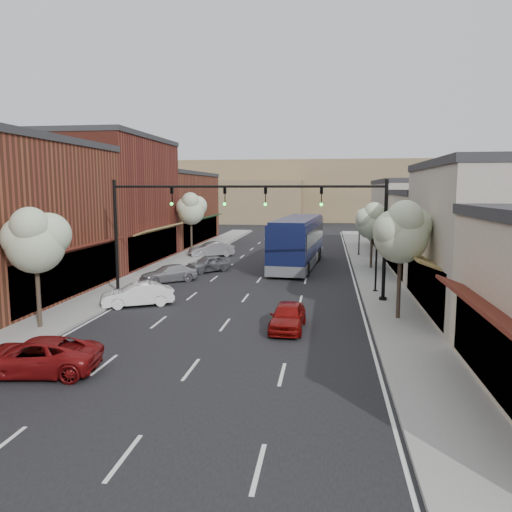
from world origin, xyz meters
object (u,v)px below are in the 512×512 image
at_px(coach_bus, 298,241).
at_px(parked_car_c, 168,274).
at_px(signal_mast_right, 343,222).
at_px(parked_car_b, 137,295).
at_px(tree_right_near, 402,231).
at_px(red_hatchback, 288,316).
at_px(signal_mast_left, 153,220).
at_px(tree_left_near, 35,239).
at_px(lamp_post_far, 359,225).
at_px(tree_left_far, 191,208).
at_px(parked_car_a, 34,356).
at_px(parked_car_e, 211,249).
at_px(parked_car_d, 208,264).
at_px(tree_right_far, 373,220).
at_px(lamp_post_near, 377,245).

bearing_deg(coach_bus, parked_car_c, -131.31).
xyz_separation_m(signal_mast_right, parked_car_b, (-11.22, -2.85, -3.98)).
bearing_deg(tree_right_near, red_hatchback, -156.49).
bearing_deg(signal_mast_left, tree_left_near, -108.10).
height_order(parked_car_b, parked_car_c, parked_car_b).
relative_size(signal_mast_right, parked_car_c, 2.02).
bearing_deg(tree_left_near, lamp_post_far, 60.22).
distance_m(tree_left_far, coach_bus, 12.11).
relative_size(signal_mast_right, red_hatchback, 2.20).
bearing_deg(parked_car_b, signal_mast_left, 152.56).
relative_size(coach_bus, parked_car_a, 2.96).
bearing_deg(tree_right_near, coach_bus, 109.73).
bearing_deg(lamp_post_far, tree_right_near, -88.70).
relative_size(parked_car_b, parked_car_e, 0.91).
relative_size(tree_left_near, coach_bus, 0.42).
bearing_deg(parked_car_d, parked_car_b, -55.49).
relative_size(tree_right_near, tree_left_far, 0.97).
distance_m(tree_right_far, parked_car_c, 16.74).
relative_size(red_hatchback, parked_car_a, 0.82).
height_order(tree_left_far, parked_car_e, tree_left_far).
relative_size(tree_right_far, lamp_post_near, 1.22).
xyz_separation_m(tree_left_far, parked_car_a, (2.91, -31.13, -3.97)).
relative_size(signal_mast_left, tree_right_far, 1.51).
height_order(signal_mast_left, parked_car_b, signal_mast_left).
relative_size(red_hatchback, parked_car_e, 0.87).
distance_m(tree_left_far, lamp_post_far, 16.26).
bearing_deg(signal_mast_right, tree_left_far, 127.71).
height_order(signal_mast_left, red_hatchback, signal_mast_left).
height_order(signal_mast_right, tree_left_near, signal_mast_right).
height_order(lamp_post_far, red_hatchback, lamp_post_far).
bearing_deg(tree_right_far, parked_car_d, -166.42).
relative_size(signal_mast_left, parked_car_a, 1.80).
xyz_separation_m(tree_right_near, parked_car_e, (-14.55, 21.52, -3.75)).
distance_m(signal_mast_right, tree_left_far, 22.68).
height_order(tree_right_near, tree_right_far, tree_right_near).
distance_m(lamp_post_near, parked_car_c, 14.31).
bearing_deg(parked_car_e, parked_car_a, -29.06).
height_order(signal_mast_left, parked_car_e, signal_mast_left).
bearing_deg(tree_left_far, signal_mast_right, -52.29).
height_order(tree_left_near, lamp_post_far, tree_left_near).
bearing_deg(lamp_post_far, parked_car_a, -111.60).
xyz_separation_m(tree_left_near, parked_car_c, (2.07, 12.42, -3.63)).
bearing_deg(red_hatchback, tree_left_far, 116.64).
distance_m(lamp_post_far, parked_car_d, 16.70).
height_order(signal_mast_right, parked_car_b, signal_mast_right).
bearing_deg(coach_bus, signal_mast_left, -117.71).
bearing_deg(parked_car_c, tree_right_near, 21.59).
bearing_deg(parked_car_d, parked_car_e, 141.96).
xyz_separation_m(red_hatchback, parked_car_b, (-8.65, 3.51, 0.01)).
distance_m(signal_mast_right, red_hatchback, 7.94).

